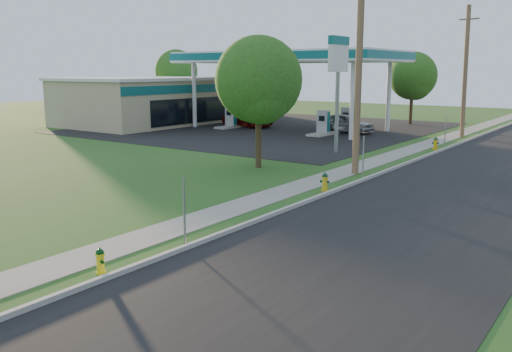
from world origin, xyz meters
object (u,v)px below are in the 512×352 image
(tree_back, at_px, (177,73))
(car_red, at_px, (248,119))
(hydrant_near, at_px, (100,261))
(hydrant_mid, at_px, (325,182))
(car_silver, at_px, (346,123))
(fuel_pump_se, at_px, (347,122))
(utility_pole_mid, at_px, (359,69))
(price_pylon, at_px, (338,61))
(tree_lot, at_px, (413,78))
(fuel_pump_sw, at_px, (258,116))
(tree_verge, at_px, (259,83))
(fuel_pump_nw, at_px, (231,120))
(fuel_pump_ne, at_px, (323,126))
(utility_pole_far, at_px, (465,72))
(hydrant_far, at_px, (435,143))

(tree_back, distance_m, car_red, 16.69)
(hydrant_near, bearing_deg, car_red, 120.65)
(hydrant_mid, xyz_separation_m, car_red, (-17.90, 18.80, 0.30))
(hydrant_near, relative_size, car_silver, 0.15)
(fuel_pump_se, bearing_deg, utility_pole_mid, -62.37)
(fuel_pump_se, relative_size, price_pylon, 0.47)
(tree_lot, distance_m, hydrant_mid, 30.35)
(fuel_pump_sw, height_order, tree_lot, tree_lot)
(price_pylon, bearing_deg, utility_pole_mid, -54.66)
(fuel_pump_se, bearing_deg, price_pylon, -66.50)
(tree_back, bearing_deg, price_pylon, -29.12)
(tree_verge, bearing_deg, utility_pole_mid, 15.72)
(utility_pole_mid, relative_size, price_pylon, 1.43)
(tree_verge, relative_size, hydrant_near, 9.97)
(fuel_pump_nw, height_order, car_red, fuel_pump_nw)
(utility_pole_mid, relative_size, car_silver, 2.15)
(fuel_pump_ne, bearing_deg, tree_lot, 78.30)
(fuel_pump_se, xyz_separation_m, tree_lot, (2.50, 8.09, 3.50))
(utility_pole_far, distance_m, hydrant_near, 33.86)
(fuel_pump_sw, xyz_separation_m, tree_back, (-14.19, 4.20, 3.90))
(car_silver, bearing_deg, fuel_pump_ne, 175.74)
(fuel_pump_se, relative_size, car_silver, 0.70)
(utility_pole_mid, bearing_deg, hydrant_mid, -81.41)
(tree_verge, height_order, tree_back, tree_back)
(tree_verge, height_order, car_red, tree_verge)
(tree_back, relative_size, car_silver, 1.58)
(tree_back, bearing_deg, utility_pole_mid, -33.45)
(fuel_pump_ne, height_order, fuel_pump_se, same)
(fuel_pump_ne, relative_size, tree_verge, 0.48)
(tree_verge, bearing_deg, price_pylon, 83.11)
(utility_pole_mid, distance_m, fuel_pump_nw, 22.52)
(tree_back, bearing_deg, utility_pole_far, -5.70)
(fuel_pump_se, height_order, car_silver, fuel_pump_se)
(tree_lot, height_order, hydrant_mid, tree_lot)
(utility_pole_far, bearing_deg, hydrant_near, -88.95)
(tree_verge, bearing_deg, tree_back, 140.53)
(fuel_pump_ne, xyz_separation_m, fuel_pump_sw, (-9.00, 4.00, 0.00))
(price_pylon, distance_m, car_silver, 11.93)
(fuel_pump_ne, bearing_deg, car_red, 169.08)
(price_pylon, bearing_deg, fuel_pump_ne, 123.69)
(hydrant_far, relative_size, car_red, 0.17)
(fuel_pump_nw, xyz_separation_m, car_silver, (9.67, 2.59, 0.05))
(fuel_pump_sw, distance_m, hydrant_far, 19.69)
(price_pylon, bearing_deg, tree_lot, 97.26)
(hydrant_far, xyz_separation_m, car_red, (-17.85, 4.40, 0.28))
(tree_back, bearing_deg, car_silver, -13.25)
(fuel_pump_ne, relative_size, price_pylon, 0.47)
(fuel_pump_sw, height_order, tree_back, tree_back)
(tree_lot, bearing_deg, utility_pole_mid, -75.70)
(utility_pole_far, relative_size, tree_verge, 1.43)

